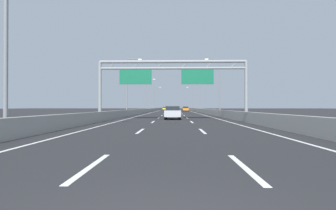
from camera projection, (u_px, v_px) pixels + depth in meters
The scene contains 55 objects.
ground_plane at pixel (174, 110), 102.55m from camera, with size 260.00×260.00×0.00m, color #262628.
lane_dash_left_0 at pixel (91, 167), 6.12m from camera, with size 0.16×3.00×0.01m, color white.
lane_dash_left_1 at pixel (140, 131), 15.11m from camera, with size 0.16×3.00×0.01m, color white.
lane_dash_left_2 at pixel (153, 122), 24.11m from camera, with size 0.16×3.00×0.01m, color white.
lane_dash_left_3 at pixel (159, 118), 33.11m from camera, with size 0.16×3.00×0.01m, color white.
lane_dash_left_4 at pixel (162, 115), 42.11m from camera, with size 0.16×3.00×0.01m, color white.
lane_dash_left_5 at pixel (164, 114), 51.10m from camera, with size 0.16×3.00×0.01m, color white.
lane_dash_left_6 at pixel (166, 113), 60.10m from camera, with size 0.16×3.00×0.01m, color white.
lane_dash_left_7 at pixel (167, 112), 69.10m from camera, with size 0.16×3.00×0.01m, color white.
lane_dash_left_8 at pixel (168, 111), 78.09m from camera, with size 0.16×3.00×0.01m, color white.
lane_dash_left_9 at pixel (168, 111), 87.09m from camera, with size 0.16×3.00×0.01m, color white.
lane_dash_left_10 at pixel (169, 111), 96.09m from camera, with size 0.16×3.00×0.01m, color white.
lane_dash_left_11 at pixel (169, 110), 105.09m from camera, with size 0.16×3.00×0.01m, color white.
lane_dash_left_12 at pixel (170, 110), 114.08m from camera, with size 0.16×3.00×0.01m, color white.
lane_dash_left_13 at pixel (170, 110), 123.08m from camera, with size 0.16×3.00×0.01m, color white.
lane_dash_left_14 at pixel (170, 110), 132.08m from camera, with size 0.16×3.00×0.01m, color white.
lane_dash_left_15 at pixel (170, 109), 141.08m from camera, with size 0.16×3.00×0.01m, color white.
lane_dash_left_16 at pixel (171, 109), 150.07m from camera, with size 0.16×3.00×0.01m, color white.
lane_dash_left_17 at pixel (171, 109), 159.07m from camera, with size 0.16×3.00×0.01m, color white.
lane_dash_right_0 at pixel (245, 168), 6.03m from camera, with size 0.16×3.00×0.01m, color white.
lane_dash_right_1 at pixel (202, 131), 15.03m from camera, with size 0.16×3.00×0.01m, color white.
lane_dash_right_2 at pixel (192, 122), 24.03m from camera, with size 0.16×3.00×0.01m, color white.
lane_dash_right_3 at pixel (187, 118), 33.02m from camera, with size 0.16×3.00×0.01m, color white.
lane_dash_right_4 at pixel (184, 115), 42.02m from camera, with size 0.16×3.00×0.01m, color white.
lane_dash_right_5 at pixel (182, 114), 51.02m from camera, with size 0.16×3.00×0.01m, color white.
lane_dash_right_6 at pixel (181, 113), 60.02m from camera, with size 0.16×3.00×0.01m, color white.
lane_dash_right_7 at pixel (180, 112), 69.01m from camera, with size 0.16×3.00×0.01m, color white.
lane_dash_right_8 at pixel (180, 111), 78.01m from camera, with size 0.16×3.00×0.01m, color white.
lane_dash_right_9 at pixel (179, 111), 87.01m from camera, with size 0.16×3.00×0.01m, color white.
lane_dash_right_10 at pixel (179, 111), 96.00m from camera, with size 0.16×3.00×0.01m, color white.
lane_dash_right_11 at pixel (178, 110), 105.00m from camera, with size 0.16×3.00×0.01m, color white.
lane_dash_right_12 at pixel (178, 110), 114.00m from camera, with size 0.16×3.00×0.01m, color white.
lane_dash_right_13 at pixel (178, 110), 123.00m from camera, with size 0.16×3.00×0.01m, color white.
lane_dash_right_14 at pixel (177, 110), 131.99m from camera, with size 0.16×3.00×0.01m, color white.
lane_dash_right_15 at pixel (177, 109), 140.99m from camera, with size 0.16×3.00×0.01m, color white.
lane_dash_right_16 at pixel (177, 109), 149.99m from camera, with size 0.16×3.00×0.01m, color white.
lane_dash_right_17 at pixel (177, 109), 158.99m from camera, with size 0.16×3.00×0.01m, color white.
edge_line_left at pixel (159, 111), 90.67m from camera, with size 0.16×176.00×0.01m, color white.
edge_line_right at pixel (189, 111), 90.43m from camera, with size 0.16×176.00×0.01m, color white.
barrier_left at pixel (158, 109), 112.71m from camera, with size 0.45×220.00×0.95m.
barrier_right at pixel (190, 109), 112.38m from camera, with size 0.45×220.00×0.95m.
sign_gantry at pixel (171, 75), 27.48m from camera, with size 15.83×0.36×6.36m.
streetlamp_left_near at pixel (11, 22), 12.14m from camera, with size 2.58×0.28×9.50m.
streetlamp_right_near at pixel (335, 19), 11.79m from camera, with size 2.58×0.28×9.50m.
streetlamp_left_mid at pixel (128, 83), 43.13m from camera, with size 2.58×0.28×9.50m.
streetlamp_right_mid at pixel (218, 83), 42.78m from camera, with size 2.58×0.28×9.50m.
streetlamp_left_far at pixel (147, 93), 74.13m from camera, with size 2.58×0.28×9.50m.
streetlamp_right_far at pixel (200, 93), 73.78m from camera, with size 2.58×0.28×9.50m.
streetlamp_left_distant at pixel (155, 97), 105.12m from camera, with size 2.58×0.28×9.50m.
streetlamp_right_distant at pixel (192, 97), 104.77m from camera, with size 2.58×0.28×9.50m.
black_car at pixel (167, 108), 140.09m from camera, with size 1.90×4.12×1.40m.
green_car at pixel (173, 109), 63.95m from camera, with size 1.74×4.25×1.55m.
yellow_car at pixel (165, 108), 107.07m from camera, with size 1.81×4.32×1.37m.
silver_car at pixel (173, 113), 29.70m from camera, with size 1.78×4.43×1.48m.
orange_car at pixel (186, 109), 82.06m from camera, with size 1.83×4.50×1.48m.
Camera 1 is at (0.16, -2.58, 1.42)m, focal length 27.82 mm.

